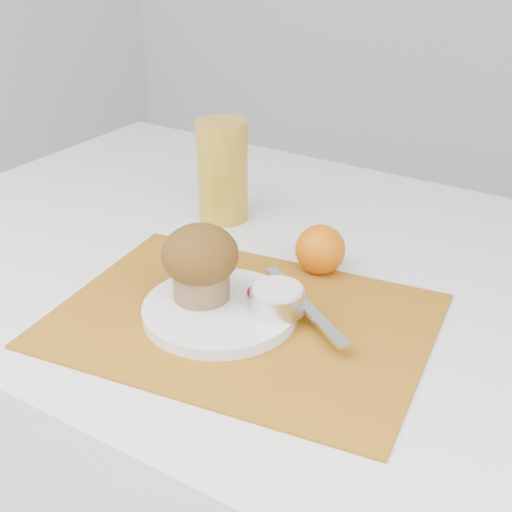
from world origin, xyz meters
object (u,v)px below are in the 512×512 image
Objects in this scene: muffin at (200,261)px; orange at (320,250)px; table at (275,463)px; juice_glass at (222,171)px; plate at (220,311)px.

orange is at bearing 65.46° from muffin.
orange is 0.18m from muffin.
juice_glass reaches higher than table.
table is 0.42m from plate.
muffin is (-0.01, -0.16, 0.44)m from table.
table is 17.89× the size of orange.
muffin is (-0.07, -0.16, 0.03)m from orange.
muffin is (-0.03, 0.00, 0.06)m from plate.
plate is at bearing -8.71° from muffin.
orange is 0.23m from juice_glass.
table is at bearing -177.35° from orange.
table is 7.72× the size of juice_glass.
juice_glass is at bearing 124.25° from plate.
juice_glass reaches higher than muffin.
muffin is (0.14, -0.24, -0.01)m from juice_glass.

